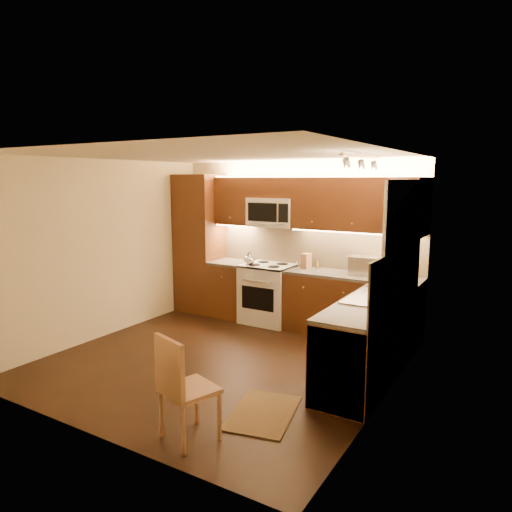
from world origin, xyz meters
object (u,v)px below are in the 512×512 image
Objects in this scene: stove at (268,293)px; knife_block at (306,261)px; toaster_oven at (366,265)px; sink at (374,292)px; dining_chair at (190,387)px; microwave at (273,212)px; soap_bottle at (402,287)px; kettle at (249,258)px.

stove is 4.14× the size of knife_block.
toaster_oven is 1.92× the size of knife_block.
dining_chair is (-0.92, -2.15, -0.50)m from sink.
sink is 1.36m from toaster_oven.
dining_chair is at bearing -101.95° from toaster_oven.
microwave is 2.56m from soap_bottle.
dining_chair reaches higher than stove.
sink is at bearing -73.07° from toaster_oven.
microwave is 1.65m from toaster_oven.
knife_block is (0.83, 0.29, -0.01)m from kettle.
dining_chair is (-1.16, -2.40, -0.53)m from soap_bottle.
stove is 4.59× the size of kettle.
toaster_oven is 0.91m from knife_block.
microwave is (0.00, 0.14, 1.26)m from stove.
microwave reaches higher than stove.
kettle is at bearing -146.08° from stove.
toaster_oven is 2.04× the size of soap_bottle.
stove is 1.07× the size of sink.
microwave reaches higher than toaster_oven.
soap_bottle is (1.66, -1.00, -0.01)m from knife_block.
soap_bottle reaches higher than dining_chair.
microwave is at bearing -174.11° from knife_block.
kettle is at bearing 131.62° from dining_chair.
knife_block reaches higher than soap_bottle.
kettle is (-0.25, -0.30, -0.70)m from microwave.
microwave is 3.79× the size of kettle.
stove is 2.35m from sink.
microwave is at bearing 147.79° from sink.
knife_block is at bearing -0.82° from microwave.
knife_block reaches higher than dining_chair.
microwave is 0.92m from knife_block.
knife_block is 0.24× the size of dining_chair.
microwave is at bearing 175.01° from toaster_oven.
stove is 2.15× the size of toaster_oven.
knife_block is (0.58, 0.13, 0.55)m from stove.
stove is 2.47m from soap_bottle.
kettle reaches higher than dining_chair.
sink is 0.91× the size of dining_chair.
stove is at bearing 24.64° from kettle.
soap_bottle is (2.24, -0.87, 0.54)m from stove.
soap_bottle reaches higher than stove.
toaster_oven reaches higher than soap_bottle.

